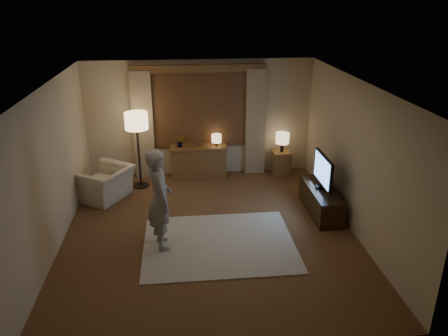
{
  "coord_description": "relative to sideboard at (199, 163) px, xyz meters",
  "views": [
    {
      "loc": [
        -0.45,
        -6.67,
        3.91
      ],
      "look_at": [
        0.32,
        0.6,
        0.96
      ],
      "focal_mm": 35.0,
      "sensor_mm": 36.0,
      "label": 1
    }
  ],
  "objects": [
    {
      "name": "rug",
      "position": [
        0.18,
        -2.9,
        -0.34
      ],
      "size": [
        2.5,
        2.0,
        0.02
      ],
      "primitive_type": "cube",
      "color": "beige",
      "rests_on": "floor"
    },
    {
      "name": "table_lamp_side",
      "position": [
        1.88,
        -0.05,
        0.52
      ],
      "size": [
        0.3,
        0.3,
        0.44
      ],
      "color": "black",
      "rests_on": "side_table"
    },
    {
      "name": "armchair",
      "position": [
        -1.95,
        -0.91,
        -0.02
      ],
      "size": [
        1.27,
        1.31,
        0.65
      ],
      "primitive_type": "imported",
      "rotation": [
        0.0,
        0.0,
        -2.12
      ],
      "color": "beige",
      "rests_on": "floor"
    },
    {
      "name": "sideboard",
      "position": [
        0.0,
        0.0,
        0.0
      ],
      "size": [
        1.2,
        0.4,
        0.7
      ],
      "primitive_type": "cube",
      "color": "brown",
      "rests_on": "floor"
    },
    {
      "name": "table_lamp_sideboard",
      "position": [
        0.4,
        0.0,
        0.55
      ],
      "size": [
        0.22,
        0.22,
        0.3
      ],
      "color": "black",
      "rests_on": "sideboard"
    },
    {
      "name": "tv",
      "position": [
        2.2,
        -1.98,
        0.51
      ],
      "size": [
        0.22,
        0.91,
        0.66
      ],
      "color": "black",
      "rests_on": "tv_stand"
    },
    {
      "name": "picture_frame",
      "position": [
        -0.0,
        0.0,
        0.45
      ],
      "size": [
        0.16,
        0.02,
        0.2
      ],
      "primitive_type": "cube",
      "color": "brown",
      "rests_on": "sideboard"
    },
    {
      "name": "tv_stand",
      "position": [
        2.2,
        -1.98,
        -0.1
      ],
      "size": [
        0.45,
        1.4,
        0.5
      ],
      "primitive_type": "cube",
      "color": "black",
      "rests_on": "floor"
    },
    {
      "name": "plant",
      "position": [
        -0.4,
        0.0,
        0.5
      ],
      "size": [
        0.16,
        0.13,
        0.3
      ],
      "primitive_type": "imported",
      "color": "#999999",
      "rests_on": "sideboard"
    },
    {
      "name": "person",
      "position": [
        -0.76,
        -2.86,
        0.51
      ],
      "size": [
        0.53,
        0.69,
        1.69
      ],
      "primitive_type": "imported",
      "rotation": [
        0.0,
        0.0,
        1.8
      ],
      "color": "#ABA49E",
      "rests_on": "rug"
    },
    {
      "name": "side_table",
      "position": [
        1.88,
        -0.05,
        -0.07
      ],
      "size": [
        0.4,
        0.4,
        0.56
      ],
      "primitive_type": "cube",
      "color": "brown",
      "rests_on": "floor"
    },
    {
      "name": "room",
      "position": [
        0.05,
        -2.0,
        0.98
      ],
      "size": [
        5.04,
        5.54,
        2.64
      ],
      "color": "brown",
      "rests_on": "ground"
    },
    {
      "name": "floor_lamp",
      "position": [
        -1.28,
        -0.38,
        1.03
      ],
      "size": [
        0.48,
        0.48,
        1.64
      ],
      "color": "black",
      "rests_on": "floor"
    }
  ]
}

